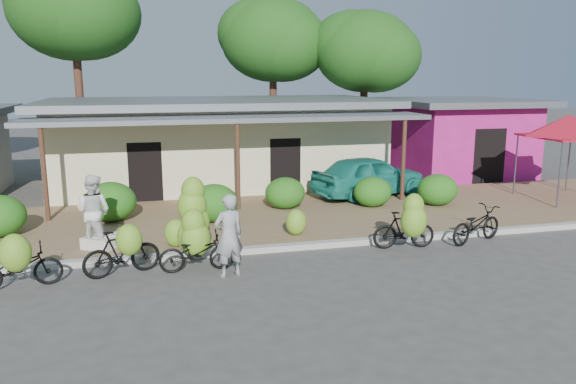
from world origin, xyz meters
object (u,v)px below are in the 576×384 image
object	(u,v)px
bike_far_right	(476,225)
red_canopy	(569,126)
tree_far_center	(69,7)
tree_center_right	(269,38)
vendor	(229,235)
tree_near_right	(360,49)
teal_van	(369,176)
bike_right	(408,225)
bike_left	(123,250)
bystander	(93,211)
bike_far_left	(17,265)
sack_far	(98,243)
bike_center	(195,233)
sack_near	(112,240)

from	to	relation	value
bike_far_right	red_canopy	bearing A→B (deg)	-78.27
tree_far_center	red_canopy	size ratio (longest dim) A/B	2.65
tree_center_right	vendor	distance (m)	17.44
tree_near_right	teal_van	size ratio (longest dim) A/B	1.73
red_canopy	bike_right	xyz separation A→B (m)	(-7.60, -3.72, -1.94)
tree_near_right	bike_left	size ratio (longest dim) A/B	4.14
bystander	teal_van	bearing A→B (deg)	-128.19
vendor	tree_far_center	bearing A→B (deg)	-91.18
tree_center_right	bike_far_left	world-z (taller)	tree_center_right
bike_far_right	bike_left	bearing A→B (deg)	71.89
bike_right	bystander	world-z (taller)	bystander
tree_near_right	red_canopy	distance (m)	10.75
red_canopy	bike_far_right	distance (m)	6.88
sack_far	teal_van	xyz separation A→B (m)	(8.75, 4.12, 0.58)
tree_center_right	bystander	xyz separation A→B (m)	(-7.36, -13.59, -5.02)
tree_near_right	tree_far_center	bearing A→B (deg)	173.42
bike_left	bystander	world-z (taller)	bystander
bike_far_left	bike_center	size ratio (longest dim) A/B	0.88
bike_far_left	vendor	size ratio (longest dim) A/B	0.99
tree_near_right	red_canopy	size ratio (longest dim) A/B	2.08
bike_left	sack_far	size ratio (longest dim) A/B	2.34
sack_far	bystander	world-z (taller)	bystander
red_canopy	tree_center_right	bearing A→B (deg)	123.30
red_canopy	sack_far	size ratio (longest dim) A/B	4.67
tree_near_right	bike_far_left	bearing A→B (deg)	-132.43
tree_center_right	bike_center	bearing A→B (deg)	-108.37
bike_far_left	bike_right	xyz separation A→B (m)	(8.75, 0.45, 0.12)
red_canopy	bystander	xyz separation A→B (m)	(-15.04, -1.90, -1.58)
bike_left	bystander	xyz separation A→B (m)	(-0.72, 1.94, 0.45)
sack_far	vendor	bearing A→B (deg)	-38.93
bike_far_left	bike_far_right	world-z (taller)	bike_far_left
tree_far_center	bike_center	bearing A→B (deg)	-75.15
bike_left	vendor	distance (m)	2.31
tree_far_center	bike_far_right	bearing A→B (deg)	-52.77
red_canopy	vendor	size ratio (longest dim) A/B	1.92
bike_right	vendor	distance (m)	4.56
tree_far_center	bike_far_right	distance (m)	19.60
bike_right	sack_far	world-z (taller)	bike_right
tree_far_center	bike_right	world-z (taller)	tree_far_center
bike_left	sack_near	world-z (taller)	bike_left
tree_center_right	tree_near_right	bearing A→B (deg)	-26.57
bike_right	sack_near	world-z (taller)	bike_right
sack_far	bike_center	bearing A→B (deg)	-34.91
sack_near	bystander	world-z (taller)	bystander
tree_far_center	teal_van	world-z (taller)	tree_far_center
tree_far_center	sack_near	world-z (taller)	tree_far_center
bike_center	tree_far_center	bearing A→B (deg)	15.42
tree_near_right	bike_far_right	world-z (taller)	tree_near_right
tree_near_right	bike_right	size ratio (longest dim) A/B	4.46
tree_near_right	sack_near	size ratio (longest dim) A/B	8.55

